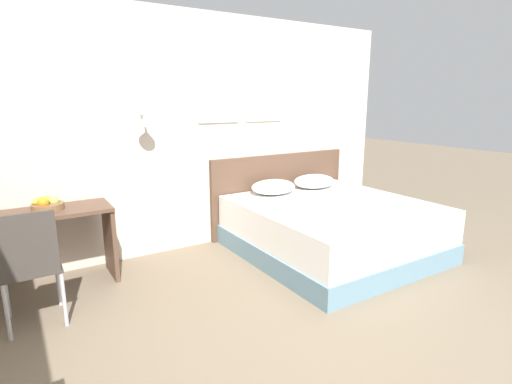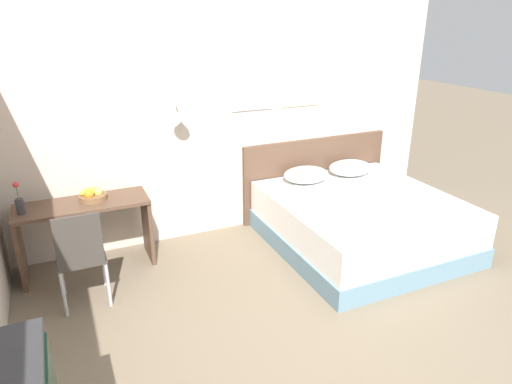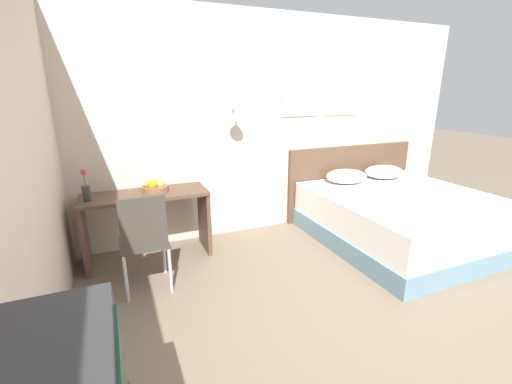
{
  "view_description": "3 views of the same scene",
  "coord_description": "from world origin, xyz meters",
  "px_view_note": "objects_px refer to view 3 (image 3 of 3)",
  "views": [
    {
      "loc": [
        -1.78,
        -1.63,
        1.71
      ],
      "look_at": [
        0.08,
        1.33,
        0.89
      ],
      "focal_mm": 28.0,
      "sensor_mm": 36.0,
      "label": 1
    },
    {
      "loc": [
        -1.77,
        -2.23,
        2.48
      ],
      "look_at": [
        -0.19,
        1.3,
        0.96
      ],
      "focal_mm": 32.0,
      "sensor_mm": 36.0,
      "label": 2
    },
    {
      "loc": [
        -1.91,
        -1.31,
        1.78
      ],
      "look_at": [
        -0.62,
        1.72,
        0.78
      ],
      "focal_mm": 24.0,
      "sensor_mm": 36.0,
      "label": 3
    }
  ],
  "objects_px": {
    "bed": "(403,218)",
    "flower_vase": "(86,190)",
    "headboard": "(350,180)",
    "folded_towel_mid_bed": "(466,212)",
    "folded_towel_near_foot": "(430,199)",
    "desk_chair": "(144,237)",
    "fruit_bowl": "(155,187)",
    "pillow_left": "(346,176)",
    "desk": "(147,213)",
    "pillow_right": "(384,172)"
  },
  "relations": [
    {
      "from": "bed",
      "to": "flower_vase",
      "type": "relative_size",
      "value": 6.24
    },
    {
      "from": "pillow_left",
      "to": "desk_chair",
      "type": "relative_size",
      "value": 0.6
    },
    {
      "from": "bed",
      "to": "flower_vase",
      "type": "bearing_deg",
      "value": 168.78
    },
    {
      "from": "fruit_bowl",
      "to": "desk_chair",
      "type": "bearing_deg",
      "value": -105.66
    },
    {
      "from": "headboard",
      "to": "flower_vase",
      "type": "height_order",
      "value": "flower_vase"
    },
    {
      "from": "bed",
      "to": "pillow_right",
      "type": "bearing_deg",
      "value": 65.87
    },
    {
      "from": "desk",
      "to": "desk_chair",
      "type": "relative_size",
      "value": 1.36
    },
    {
      "from": "bed",
      "to": "flower_vase",
      "type": "height_order",
      "value": "flower_vase"
    },
    {
      "from": "folded_towel_near_foot",
      "to": "desk",
      "type": "height_order",
      "value": "desk"
    },
    {
      "from": "desk_chair",
      "to": "flower_vase",
      "type": "relative_size",
      "value": 2.93
    },
    {
      "from": "headboard",
      "to": "fruit_bowl",
      "type": "bearing_deg",
      "value": -174.67
    },
    {
      "from": "bed",
      "to": "headboard",
      "type": "bearing_deg",
      "value": 90.0
    },
    {
      "from": "pillow_right",
      "to": "folded_towel_near_foot",
      "type": "xyz_separation_m",
      "value": [
        -0.28,
        -1.01,
        -0.05
      ]
    },
    {
      "from": "desk",
      "to": "headboard",
      "type": "bearing_deg",
      "value": 5.91
    },
    {
      "from": "bed",
      "to": "desk_chair",
      "type": "height_order",
      "value": "desk_chair"
    },
    {
      "from": "headboard",
      "to": "pillow_right",
      "type": "bearing_deg",
      "value": -43.7
    },
    {
      "from": "folded_towel_mid_bed",
      "to": "desk_chair",
      "type": "bearing_deg",
      "value": 165.04
    },
    {
      "from": "desk_chair",
      "to": "fruit_bowl",
      "type": "height_order",
      "value": "desk_chair"
    },
    {
      "from": "pillow_right",
      "to": "desk_chair",
      "type": "relative_size",
      "value": 0.6
    },
    {
      "from": "headboard",
      "to": "desk",
      "type": "height_order",
      "value": "headboard"
    },
    {
      "from": "bed",
      "to": "pillow_right",
      "type": "height_order",
      "value": "pillow_right"
    },
    {
      "from": "pillow_left",
      "to": "folded_towel_mid_bed",
      "type": "bearing_deg",
      "value": -77.36
    },
    {
      "from": "desk_chair",
      "to": "folded_towel_near_foot",
      "type": "bearing_deg",
      "value": -6.52
    },
    {
      "from": "bed",
      "to": "folded_towel_near_foot",
      "type": "xyz_separation_m",
      "value": [
        0.04,
        -0.3,
        0.33
      ]
    },
    {
      "from": "pillow_right",
      "to": "flower_vase",
      "type": "xyz_separation_m",
      "value": [
        -3.72,
        -0.04,
        0.18
      ]
    },
    {
      "from": "folded_towel_near_foot",
      "to": "flower_vase",
      "type": "bearing_deg",
      "value": 164.23
    },
    {
      "from": "headboard",
      "to": "folded_towel_mid_bed",
      "type": "bearing_deg",
      "value": -89.75
    },
    {
      "from": "folded_towel_mid_bed",
      "to": "desk_chair",
      "type": "relative_size",
      "value": 0.39
    },
    {
      "from": "pillow_left",
      "to": "fruit_bowl",
      "type": "bearing_deg",
      "value": 178.85
    },
    {
      "from": "headboard",
      "to": "flower_vase",
      "type": "bearing_deg",
      "value": -174.2
    },
    {
      "from": "bed",
      "to": "headboard",
      "type": "xyz_separation_m",
      "value": [
        0.0,
        1.02,
        0.22
      ]
    },
    {
      "from": "fruit_bowl",
      "to": "bed",
      "type": "bearing_deg",
      "value": -15.48
    },
    {
      "from": "desk",
      "to": "desk_chair",
      "type": "distance_m",
      "value": 0.68
    },
    {
      "from": "pillow_right",
      "to": "folded_towel_near_foot",
      "type": "relative_size",
      "value": 1.56
    },
    {
      "from": "pillow_left",
      "to": "folded_towel_near_foot",
      "type": "relative_size",
      "value": 1.56
    },
    {
      "from": "desk",
      "to": "pillow_left",
      "type": "bearing_deg",
      "value": -0.2
    },
    {
      "from": "pillow_left",
      "to": "pillow_right",
      "type": "bearing_deg",
      "value": 0.0
    },
    {
      "from": "pillow_right",
      "to": "folded_towel_mid_bed",
      "type": "relative_size",
      "value": 1.56
    },
    {
      "from": "desk_chair",
      "to": "desk",
      "type": "bearing_deg",
      "value": 82.38
    },
    {
      "from": "desk_chair",
      "to": "fruit_bowl",
      "type": "xyz_separation_m",
      "value": [
        0.2,
        0.72,
        0.24
      ]
    },
    {
      "from": "desk_chair",
      "to": "flower_vase",
      "type": "distance_m",
      "value": 0.83
    },
    {
      "from": "flower_vase",
      "to": "bed",
      "type": "bearing_deg",
      "value": -11.22
    },
    {
      "from": "flower_vase",
      "to": "folded_towel_near_foot",
      "type": "bearing_deg",
      "value": -15.77
    },
    {
      "from": "folded_towel_mid_bed",
      "to": "fruit_bowl",
      "type": "xyz_separation_m",
      "value": [
        -2.76,
        1.51,
        0.17
      ]
    },
    {
      "from": "pillow_right",
      "to": "desk",
      "type": "height_order",
      "value": "pillow_right"
    },
    {
      "from": "pillow_right",
      "to": "headboard",
      "type": "bearing_deg",
      "value": 136.3
    },
    {
      "from": "pillow_right",
      "to": "fruit_bowl",
      "type": "xyz_separation_m",
      "value": [
        -3.08,
        0.05,
        0.12
      ]
    },
    {
      "from": "fruit_bowl",
      "to": "flower_vase",
      "type": "distance_m",
      "value": 0.65
    },
    {
      "from": "folded_towel_mid_bed",
      "to": "fruit_bowl",
      "type": "distance_m",
      "value": 3.15
    },
    {
      "from": "pillow_left",
      "to": "folded_towel_near_foot",
      "type": "distance_m",
      "value": 1.08
    }
  ]
}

